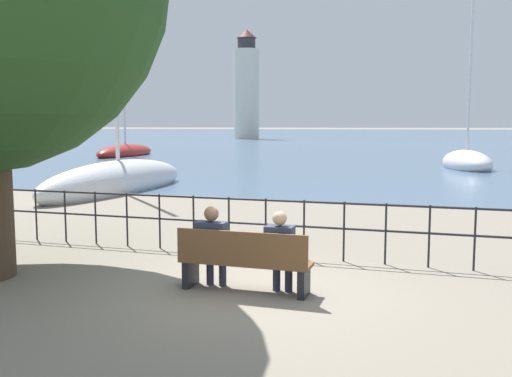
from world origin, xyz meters
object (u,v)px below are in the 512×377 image
(sailboat_4, at_px, (119,181))
(sailboat_0, at_px, (467,162))
(park_bench, at_px, (244,262))
(sailboat_2, at_px, (126,152))
(seated_person_right, at_px, (280,248))
(harbor_lighthouse, at_px, (247,88))
(seated_person_left, at_px, (213,243))

(sailboat_4, bearing_deg, sailboat_0, 51.08)
(sailboat_0, distance_m, sailboat_4, 19.53)
(park_bench, bearing_deg, sailboat_2, 122.87)
(seated_person_right, relative_size, sailboat_0, 0.11)
(seated_person_right, xyz_separation_m, harbor_lighthouse, (-29.24, 86.15, 7.95))
(sailboat_4, bearing_deg, seated_person_right, -49.01)
(park_bench, height_order, sailboat_4, sailboat_4)
(sailboat_0, xyz_separation_m, sailboat_4, (-12.44, -15.06, 0.00))
(sailboat_4, bearing_deg, harbor_lighthouse, 105.72)
(sailboat_2, xyz_separation_m, sailboat_4, (12.03, -21.02, 0.06))
(harbor_lighthouse, bearing_deg, sailboat_0, -61.57)
(seated_person_right, relative_size, sailboat_4, 0.11)
(park_bench, distance_m, seated_person_right, 0.56)
(park_bench, distance_m, harbor_lighthouse, 91.26)
(park_bench, xyz_separation_m, harbor_lighthouse, (-28.74, 86.23, 8.16))
(seated_person_right, distance_m, harbor_lighthouse, 91.33)
(sailboat_0, relative_size, harbor_lighthouse, 0.59)
(park_bench, bearing_deg, seated_person_right, 9.06)
(seated_person_right, height_order, harbor_lighthouse, harbor_lighthouse)
(park_bench, height_order, sailboat_2, sailboat_2)
(sailboat_2, bearing_deg, sailboat_4, -64.73)
(seated_person_left, xyz_separation_m, seated_person_right, (1.01, 0.00, -0.02))
(sailboat_4, bearing_deg, park_bench, -50.90)
(seated_person_left, bearing_deg, seated_person_right, 0.15)
(seated_person_right, relative_size, sailboat_2, 0.12)
(park_bench, relative_size, seated_person_right, 1.61)
(sailboat_0, bearing_deg, harbor_lighthouse, 103.68)
(sailboat_2, bearing_deg, sailboat_0, -18.21)
(seated_person_right, bearing_deg, sailboat_4, 130.36)
(seated_person_left, height_order, sailboat_0, sailboat_0)
(sailboat_2, relative_size, harbor_lighthouse, 0.54)
(seated_person_right, xyz_separation_m, sailboat_0, (3.65, 25.40, -0.30))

